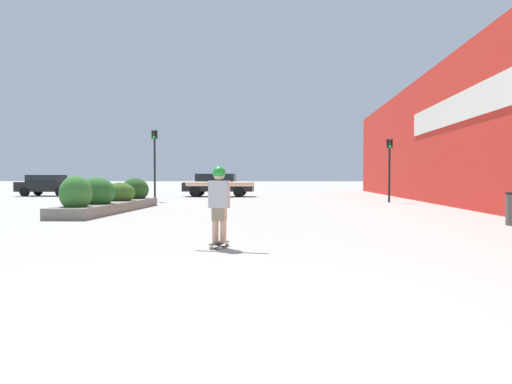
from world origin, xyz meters
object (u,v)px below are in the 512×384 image
object	(u,v)px
skateboarder	(219,197)
car_center_left	(48,185)
car_center_right	(218,184)
traffic_light_left	(155,154)
traffic_light_right	(389,159)
skateboard	(219,244)

from	to	relation	value
skateboarder	car_center_left	size ratio (longest dim) A/B	0.35
car_center_right	traffic_light_left	world-z (taller)	traffic_light_left
car_center_right	traffic_light_left	distance (m)	7.32
traffic_light_right	skateboard	bearing A→B (deg)	-110.94
car_center_left	traffic_light_left	xyz separation A→B (m)	(9.41, -6.97, 1.82)
car_center_left	traffic_light_right	world-z (taller)	traffic_light_right
skateboarder	traffic_light_left	world-z (taller)	traffic_light_left
car_center_right	traffic_light_left	bearing A→B (deg)	-20.68
car_center_left	car_center_right	distance (m)	11.92
skateboarder	car_center_right	world-z (taller)	car_center_right
skateboarder	traffic_light_right	world-z (taller)	traffic_light_right
skateboard	traffic_light_left	size ratio (longest dim) A/B	0.16
skateboard	traffic_light_left	distance (m)	18.63
skateboarder	traffic_light_right	distance (m)	18.26
skateboard	traffic_light_left	xyz separation A→B (m)	(-5.95, 17.47, 2.52)
car_center_left	traffic_light_right	distance (m)	23.14
skateboard	traffic_light_right	xyz separation A→B (m)	(6.51, 17.01, 2.18)
traffic_light_left	car_center_left	bearing A→B (deg)	143.47
traffic_light_right	skateboarder	bearing A→B (deg)	-110.94
skateboard	traffic_light_right	world-z (taller)	traffic_light_right
car_center_left	car_center_right	bearing A→B (deg)	88.44
car_center_right	traffic_light_right	world-z (taller)	traffic_light_right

